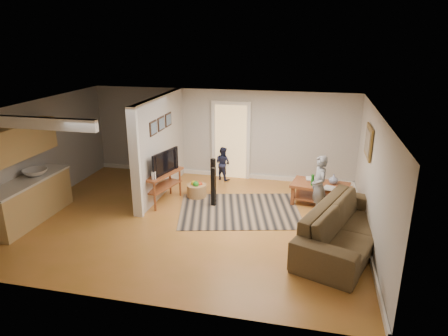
{
  "coord_description": "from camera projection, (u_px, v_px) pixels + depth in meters",
  "views": [
    {
      "loc": [
        2.51,
        -7.73,
        3.93
      ],
      "look_at": [
        0.65,
        0.49,
        1.1
      ],
      "focal_mm": 32.0,
      "sensor_mm": 36.0,
      "label": 1
    }
  ],
  "objects": [
    {
      "name": "child",
      "position": [
        317.0,
        215.0,
        9.12
      ],
      "size": [
        0.49,
        0.6,
        1.42
      ],
      "primitive_type": "imported",
      "rotation": [
        0.0,
        0.0,
        -1.25
      ],
      "color": "gray",
      "rests_on": "ground"
    },
    {
      "name": "sofa",
      "position": [
        345.0,
        247.0,
        7.77
      ],
      "size": [
        2.1,
        3.13,
        0.85
      ],
      "primitive_type": "imported",
      "rotation": [
        0.0,
        0.0,
        1.21
      ],
      "color": "#453722",
      "rests_on": "ground"
    },
    {
      "name": "coffee_table",
      "position": [
        321.0,
        188.0,
        9.61
      ],
      "size": [
        1.45,
        1.0,
        0.79
      ],
      "rotation": [
        0.0,
        0.0,
        -0.17
      ],
      "color": "maroon",
      "rests_on": "ground"
    },
    {
      "name": "speaker_left",
      "position": [
        214.0,
        187.0,
        9.5
      ],
      "size": [
        0.11,
        0.11,
        0.96
      ],
      "primitive_type": "cube",
      "rotation": [
        0.0,
        0.0,
        -0.19
      ],
      "color": "black",
      "rests_on": "ground"
    },
    {
      "name": "toy_basket",
      "position": [
        197.0,
        190.0,
        10.11
      ],
      "size": [
        0.49,
        0.49,
        0.44
      ],
      "color": "olive",
      "rests_on": "ground"
    },
    {
      "name": "ground",
      "position": [
        191.0,
        219.0,
        8.93
      ],
      "size": [
        7.5,
        7.5,
        0.0
      ],
      "primitive_type": "plane",
      "color": "olive",
      "rests_on": "ground"
    },
    {
      "name": "area_rug",
      "position": [
        239.0,
        210.0,
        9.36
      ],
      "size": [
        3.17,
        2.62,
        0.01
      ],
      "primitive_type": "cube",
      "rotation": [
        0.0,
        0.0,
        0.24
      ],
      "color": "black",
      "rests_on": "ground"
    },
    {
      "name": "room_shell",
      "position": [
        150.0,
        149.0,
        9.08
      ],
      "size": [
        7.54,
        6.02,
        2.52
      ],
      "color": "#ABA8A4",
      "rests_on": "ground"
    },
    {
      "name": "speaker_right",
      "position": [
        213.0,
        177.0,
        10.16
      ],
      "size": [
        0.13,
        0.13,
        0.97
      ],
      "primitive_type": "cube",
      "rotation": [
        0.0,
        0.0,
        -0.41
      ],
      "color": "black",
      "rests_on": "ground"
    },
    {
      "name": "tv_console",
      "position": [
        162.0,
        175.0,
        9.63
      ],
      "size": [
        0.75,
        1.29,
        1.04
      ],
      "rotation": [
        0.0,
        0.0,
        -0.26
      ],
      "color": "maroon",
      "rests_on": "ground"
    },
    {
      "name": "toddler",
      "position": [
        223.0,
        179.0,
        11.4
      ],
      "size": [
        0.58,
        0.53,
        0.95
      ],
      "primitive_type": "imported",
      "rotation": [
        0.0,
        0.0,
        2.67
      ],
      "color": "#1D213D",
      "rests_on": "ground"
    }
  ]
}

